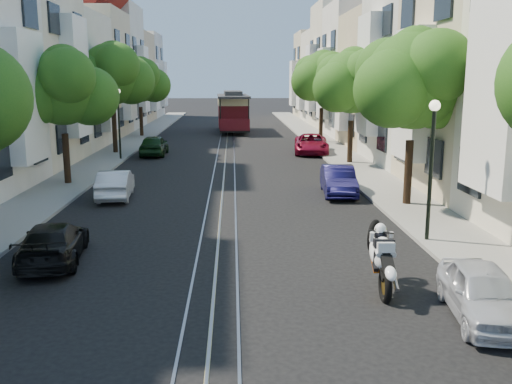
{
  "coord_description": "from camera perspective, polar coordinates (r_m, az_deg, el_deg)",
  "views": [
    {
      "loc": [
        0.47,
        -12.36,
        4.92
      ],
      "look_at": [
        1.22,
        6.11,
        1.19
      ],
      "focal_mm": 40.0,
      "sensor_mm": 36.0,
      "label": 1
    }
  ],
  "objects": [
    {
      "name": "parked_car_e_far",
      "position": [
        37.6,
        5.54,
        4.81
      ],
      "size": [
        2.61,
        4.84,
        1.29
      ],
      "primitive_type": "imported",
      "rotation": [
        0.0,
        0.0,
        -0.1
      ],
      "color": "maroon",
      "rests_on": "ground"
    },
    {
      "name": "lamp_west",
      "position": [
        35.08,
        -13.58,
        7.69
      ],
      "size": [
        0.32,
        0.32,
        4.16
      ],
      "color": "black",
      "rests_on": "ground"
    },
    {
      "name": "tree_w_d",
      "position": [
        48.93,
        -11.49,
        10.79
      ],
      "size": [
        4.84,
        3.99,
        6.52
      ],
      "color": "black",
      "rests_on": "ground"
    },
    {
      "name": "tree_e_c",
      "position": [
        33.04,
        9.7,
        10.68
      ],
      "size": [
        4.84,
        3.99,
        6.52
      ],
      "color": "black",
      "rests_on": "ground"
    },
    {
      "name": "sportbike_rider",
      "position": [
        13.58,
        12.4,
        -6.08
      ],
      "size": [
        0.59,
        2.22,
        1.59
      ],
      "rotation": [
        0.0,
        0.0,
        -0.05
      ],
      "color": "black",
      "rests_on": "ground"
    },
    {
      "name": "cable_car",
      "position": [
        52.68,
        -2.32,
        8.21
      ],
      "size": [
        3.04,
        8.9,
        3.39
      ],
      "rotation": [
        0.0,
        0.0,
        0.03
      ],
      "color": "black",
      "rests_on": "ground"
    },
    {
      "name": "lamp_east",
      "position": [
        17.49,
        17.2,
        4.08
      ],
      "size": [
        0.32,
        0.32,
        4.16
      ],
      "color": "black",
      "rests_on": "ground"
    },
    {
      "name": "rail_right",
      "position": [
        40.65,
        -2.21,
        4.45
      ],
      "size": [
        0.06,
        80.0,
        0.02
      ],
      "primitive_type": "cube",
      "color": "gray",
      "rests_on": "ground"
    },
    {
      "name": "rail_left",
      "position": [
        40.67,
        -3.76,
        4.43
      ],
      "size": [
        0.06,
        80.0,
        0.02
      ],
      "primitive_type": "cube",
      "color": "gray",
      "rests_on": "ground"
    },
    {
      "name": "parked_car_w_near",
      "position": [
        16.38,
        -19.61,
        -4.77
      ],
      "size": [
        1.96,
        3.91,
        1.09
      ],
      "primitive_type": "imported",
      "rotation": [
        0.0,
        0.0,
        3.26
      ],
      "color": "black",
      "rests_on": "ground"
    },
    {
      "name": "rail_slot",
      "position": [
        40.66,
        -2.99,
        4.44
      ],
      "size": [
        0.06,
        80.0,
        0.02
      ],
      "primitive_type": "cube",
      "color": "gray",
      "rests_on": "ground"
    },
    {
      "name": "parked_car_w_mid",
      "position": [
        24.26,
        -13.88,
        0.77
      ],
      "size": [
        1.54,
        3.66,
        1.18
      ],
      "primitive_type": "imported",
      "rotation": [
        0.0,
        0.0,
        3.23
      ],
      "color": "silver",
      "rests_on": "ground"
    },
    {
      "name": "parked_car_e_near",
      "position": [
        12.78,
        21.75,
        -9.35
      ],
      "size": [
        1.74,
        3.47,
        1.13
      ],
      "primitive_type": "imported",
      "rotation": [
        0.0,
        0.0,
        -0.12
      ],
      "color": "silver",
      "rests_on": "ground"
    },
    {
      "name": "sidewalk_east",
      "position": [
        41.21,
        7.18,
        4.53
      ],
      "size": [
        2.5,
        80.0,
        0.12
      ],
      "primitive_type": "cube",
      "color": "gray",
      "rests_on": "ground"
    },
    {
      "name": "tree_w_c",
      "position": [
        38.1,
        -14.13,
        11.28
      ],
      "size": [
        5.13,
        4.28,
        7.09
      ],
      "color": "black",
      "rests_on": "ground"
    },
    {
      "name": "parked_car_w_far",
      "position": [
        37.09,
        -10.16,
        4.63
      ],
      "size": [
        1.56,
        3.89,
        1.32
      ],
      "primitive_type": "imported",
      "rotation": [
        0.0,
        0.0,
        3.14
      ],
      "color": "black",
      "rests_on": "ground"
    },
    {
      "name": "tree_e_d",
      "position": [
        43.86,
        6.7,
        11.25
      ],
      "size": [
        5.01,
        4.16,
        6.85
      ],
      "color": "black",
      "rests_on": "ground"
    },
    {
      "name": "tree_e_b",
      "position": [
        22.39,
        15.59,
        10.51
      ],
      "size": [
        4.93,
        4.08,
        6.68
      ],
      "color": "black",
      "rests_on": "ground"
    },
    {
      "name": "ground",
      "position": [
        40.66,
        -2.99,
        4.43
      ],
      "size": [
        200.0,
        200.0,
        0.0
      ],
      "primitive_type": "plane",
      "color": "black",
      "rests_on": "ground"
    },
    {
      "name": "lane_line",
      "position": [
        40.66,
        -2.99,
        4.43
      ],
      "size": [
        0.08,
        80.0,
        0.01
      ],
      "primitive_type": "cube",
      "color": "tan",
      "rests_on": "ground"
    },
    {
      "name": "townhouses_east",
      "position": [
        41.86,
        13.75,
        11.44
      ],
      "size": [
        7.75,
        72.0,
        12.0
      ],
      "color": "beige",
      "rests_on": "ground"
    },
    {
      "name": "tree_w_b",
      "position": [
        27.42,
        -18.73,
        9.72
      ],
      "size": [
        4.72,
        3.87,
        6.27
      ],
      "color": "black",
      "rests_on": "ground"
    },
    {
      "name": "sidewalk_west",
      "position": [
        41.38,
        -13.11,
        4.35
      ],
      "size": [
        2.5,
        80.0,
        0.12
      ],
      "primitive_type": "cube",
      "color": "gray",
      "rests_on": "ground"
    },
    {
      "name": "parked_car_e_mid",
      "position": [
        24.5,
        8.24,
        1.15
      ],
      "size": [
        1.55,
        3.8,
        1.23
      ],
      "primitive_type": "imported",
      "rotation": [
        0.0,
        0.0,
        -0.07
      ],
      "color": "#0E0C3D",
      "rests_on": "ground"
    },
    {
      "name": "townhouses_west",
      "position": [
        42.12,
        -19.74,
        10.96
      ],
      "size": [
        7.75,
        72.0,
        11.76
      ],
      "color": "silver",
      "rests_on": "ground"
    }
  ]
}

